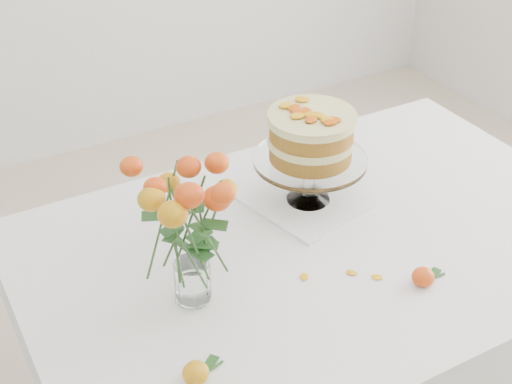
# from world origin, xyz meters

# --- Properties ---
(table) EXTENTS (1.43, 0.93, 0.76)m
(table) POSITION_xyz_m (0.00, 0.00, 0.67)
(table) COLOR tan
(table) RESTS_ON ground
(napkin) EXTENTS (0.32, 0.32, 0.01)m
(napkin) POSITION_xyz_m (0.05, 0.15, 0.76)
(napkin) COLOR white
(napkin) RESTS_ON table
(cake_stand) EXTENTS (0.28, 0.28, 0.25)m
(cake_stand) POSITION_xyz_m (0.05, 0.15, 0.94)
(cake_stand) COLOR white
(cake_stand) RESTS_ON napkin
(rose_vase) EXTENTS (0.27, 0.27, 0.39)m
(rose_vase) POSITION_xyz_m (-0.36, -0.04, 0.98)
(rose_vase) COLOR white
(rose_vase) RESTS_ON table
(loose_rose_near) EXTENTS (0.09, 0.05, 0.04)m
(loose_rose_near) POSITION_xyz_m (-0.45, -0.25, 0.78)
(loose_rose_near) COLOR orange
(loose_rose_near) RESTS_ON table
(loose_rose_far) EXTENTS (0.09, 0.05, 0.04)m
(loose_rose_far) POSITION_xyz_m (0.09, -0.24, 0.78)
(loose_rose_far) COLOR #D34B0A
(loose_rose_far) RESTS_ON table
(stray_petal_a) EXTENTS (0.03, 0.02, 0.00)m
(stray_petal_a) POSITION_xyz_m (-0.12, -0.10, 0.76)
(stray_petal_a) COLOR #F1A70F
(stray_petal_a) RESTS_ON table
(stray_petal_b) EXTENTS (0.03, 0.02, 0.00)m
(stray_petal_b) POSITION_xyz_m (-0.02, -0.14, 0.76)
(stray_petal_b) COLOR #F1A70F
(stray_petal_b) RESTS_ON table
(stray_petal_c) EXTENTS (0.03, 0.02, 0.00)m
(stray_petal_c) POSITION_xyz_m (0.02, -0.18, 0.76)
(stray_petal_c) COLOR #F1A70F
(stray_petal_c) RESTS_ON table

